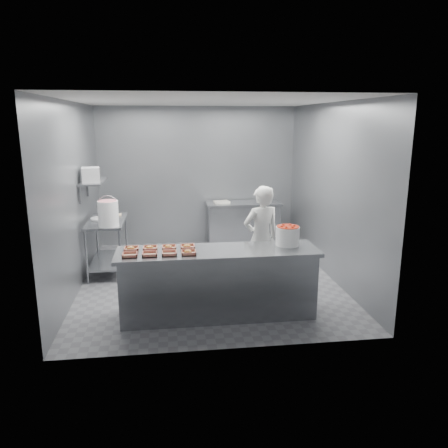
{
  "coord_description": "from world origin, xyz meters",
  "views": [
    {
      "loc": [
        -0.62,
        -6.69,
        2.53
      ],
      "look_at": [
        0.23,
        -0.2,
        0.96
      ],
      "focal_mm": 35.0,
      "sensor_mm": 36.0,
      "label": 1
    }
  ],
  "objects_px": {
    "tray_0": "(130,255)",
    "tray_7": "(187,247)",
    "tray_3": "(188,252)",
    "tray_5": "(150,248)",
    "prep_table": "(107,238)",
    "strawberry_tub": "(288,235)",
    "tray_6": "(169,247)",
    "glaze_bucket": "(108,213)",
    "back_counter": "(243,224)",
    "appliance": "(91,175)",
    "tray_1": "(150,254)",
    "tray_4": "(131,249)",
    "tray_2": "(169,253)",
    "worker": "(261,238)",
    "service_counter": "(218,283)"
  },
  "relations": [
    {
      "from": "tray_0",
      "to": "tray_7",
      "type": "height_order",
      "value": "tray_7"
    },
    {
      "from": "tray_3",
      "to": "tray_5",
      "type": "relative_size",
      "value": 1.0
    },
    {
      "from": "tray_5",
      "to": "tray_7",
      "type": "relative_size",
      "value": 1.0
    },
    {
      "from": "prep_table",
      "to": "tray_3",
      "type": "relative_size",
      "value": 6.4
    },
    {
      "from": "tray_5",
      "to": "strawberry_tub",
      "type": "distance_m",
      "value": 1.81
    },
    {
      "from": "tray_6",
      "to": "glaze_bucket",
      "type": "relative_size",
      "value": 0.38
    },
    {
      "from": "back_counter",
      "to": "appliance",
      "type": "height_order",
      "value": "appliance"
    },
    {
      "from": "tray_1",
      "to": "tray_4",
      "type": "height_order",
      "value": "tray_4"
    },
    {
      "from": "prep_table",
      "to": "back_counter",
      "type": "distance_m",
      "value": 2.87
    },
    {
      "from": "prep_table",
      "to": "tray_2",
      "type": "distance_m",
      "value": 2.34
    },
    {
      "from": "glaze_bucket",
      "to": "tray_1",
      "type": "bearing_deg",
      "value": -67.11
    },
    {
      "from": "tray_0",
      "to": "appliance",
      "type": "xyz_separation_m",
      "value": [
        -0.72,
        1.9,
        0.76
      ]
    },
    {
      "from": "tray_3",
      "to": "tray_6",
      "type": "distance_m",
      "value": 0.35
    },
    {
      "from": "appliance",
      "to": "tray_0",
      "type": "bearing_deg",
      "value": -79.03
    },
    {
      "from": "appliance",
      "to": "tray_5",
      "type": "bearing_deg",
      "value": -69.69
    },
    {
      "from": "glaze_bucket",
      "to": "tray_4",
      "type": "bearing_deg",
      "value": -72.11
    },
    {
      "from": "prep_table",
      "to": "tray_5",
      "type": "distance_m",
      "value": 2.01
    },
    {
      "from": "tray_3",
      "to": "worker",
      "type": "height_order",
      "value": "worker"
    },
    {
      "from": "tray_2",
      "to": "appliance",
      "type": "bearing_deg",
      "value": 122.21
    },
    {
      "from": "tray_6",
      "to": "tray_7",
      "type": "relative_size",
      "value": 1.0
    },
    {
      "from": "tray_0",
      "to": "tray_2",
      "type": "distance_m",
      "value": 0.48
    },
    {
      "from": "service_counter",
      "to": "prep_table",
      "type": "height_order",
      "value": "same"
    },
    {
      "from": "tray_2",
      "to": "tray_6",
      "type": "relative_size",
      "value": 1.0
    },
    {
      "from": "tray_7",
      "to": "tray_2",
      "type": "bearing_deg",
      "value": -133.55
    },
    {
      "from": "tray_3",
      "to": "tray_7",
      "type": "bearing_deg",
      "value": 90.0
    },
    {
      "from": "back_counter",
      "to": "tray_5",
      "type": "distance_m",
      "value": 3.62
    },
    {
      "from": "tray_4",
      "to": "strawberry_tub",
      "type": "bearing_deg",
      "value": -0.62
    },
    {
      "from": "tray_3",
      "to": "tray_5",
      "type": "bearing_deg",
      "value": 152.55
    },
    {
      "from": "tray_6",
      "to": "tray_7",
      "type": "xyz_separation_m",
      "value": [
        0.24,
        0.0,
        0.0
      ]
    },
    {
      "from": "tray_3",
      "to": "tray_7",
      "type": "distance_m",
      "value": 0.25
    },
    {
      "from": "tray_0",
      "to": "tray_6",
      "type": "xyz_separation_m",
      "value": [
        0.48,
        0.25,
        0.0
      ]
    },
    {
      "from": "tray_5",
      "to": "worker",
      "type": "distance_m",
      "value": 1.78
    },
    {
      "from": "tray_0",
      "to": "tray_7",
      "type": "relative_size",
      "value": 1.0
    },
    {
      "from": "tray_6",
      "to": "worker",
      "type": "relative_size",
      "value": 0.12
    },
    {
      "from": "tray_5",
      "to": "strawberry_tub",
      "type": "bearing_deg",
      "value": -0.7
    },
    {
      "from": "tray_2",
      "to": "strawberry_tub",
      "type": "relative_size",
      "value": 0.6
    },
    {
      "from": "worker",
      "to": "strawberry_tub",
      "type": "distance_m",
      "value": 0.81
    },
    {
      "from": "tray_7",
      "to": "back_counter",
      "type": "bearing_deg",
      "value": 67.67
    },
    {
      "from": "service_counter",
      "to": "tray_2",
      "type": "distance_m",
      "value": 0.79
    },
    {
      "from": "tray_1",
      "to": "tray_6",
      "type": "xyz_separation_m",
      "value": [
        0.24,
        0.25,
        0.0
      ]
    },
    {
      "from": "tray_7",
      "to": "service_counter",
      "type": "bearing_deg",
      "value": -18.0
    },
    {
      "from": "back_counter",
      "to": "tray_2",
      "type": "distance_m",
      "value": 3.73
    },
    {
      "from": "tray_0",
      "to": "tray_3",
      "type": "distance_m",
      "value": 0.72
    },
    {
      "from": "tray_7",
      "to": "worker",
      "type": "height_order",
      "value": "worker"
    },
    {
      "from": "back_counter",
      "to": "worker",
      "type": "distance_m",
      "value": 2.42
    },
    {
      "from": "tray_4",
      "to": "worker",
      "type": "height_order",
      "value": "worker"
    },
    {
      "from": "tray_3",
      "to": "appliance",
      "type": "distance_m",
      "value": 2.5
    },
    {
      "from": "service_counter",
      "to": "tray_7",
      "type": "relative_size",
      "value": 13.88
    },
    {
      "from": "back_counter",
      "to": "tray_0",
      "type": "distance_m",
      "value": 3.95
    },
    {
      "from": "tray_6",
      "to": "tray_0",
      "type": "bearing_deg",
      "value": -152.4
    }
  ]
}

